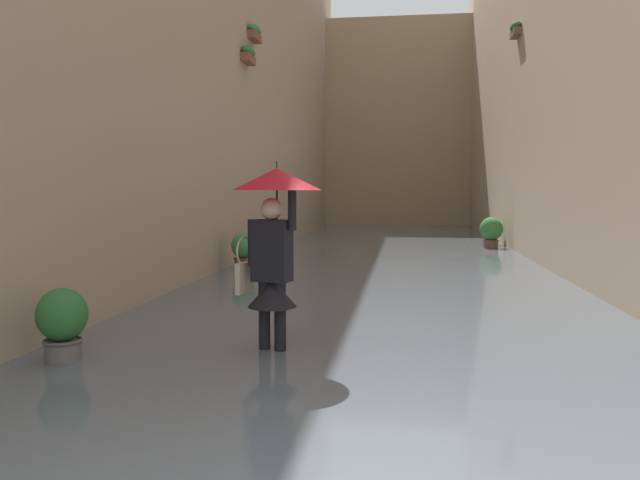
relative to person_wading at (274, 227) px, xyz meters
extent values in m
plane|color=#605B56|center=(-0.90, -9.49, -1.38)|extent=(67.75, 67.75, 0.00)
cube|color=slate|center=(-0.90, -9.49, -1.32)|extent=(7.43, 33.10, 0.13)
cube|color=brown|center=(-4.12, -11.09, 4.47)|extent=(0.20, 0.70, 0.18)
ellipsoid|color=#2D7033|center=(-4.12, -11.09, 4.63)|extent=(0.28, 0.76, 0.24)
cube|color=tan|center=(3.31, -9.49, 5.00)|extent=(1.80, 31.10, 12.76)
cube|color=brown|center=(2.31, -8.15, 3.38)|extent=(0.20, 0.70, 0.18)
ellipsoid|color=#2D7033|center=(2.31, -8.15, 3.54)|extent=(0.28, 0.76, 0.24)
cube|color=brown|center=(2.31, -8.78, 4.04)|extent=(0.20, 0.70, 0.18)
ellipsoid|color=#428947|center=(2.31, -8.78, 4.20)|extent=(0.28, 0.76, 0.24)
cube|color=tan|center=(-0.90, -23.93, 3.45)|extent=(10.23, 1.80, 9.65)
cube|color=#4C4233|center=(0.11, -0.03, -1.33)|extent=(0.17, 0.26, 0.10)
cylinder|color=black|center=(0.11, -0.03, -0.91)|extent=(0.15, 0.15, 0.73)
cube|color=#4C4233|center=(-0.06, 0.02, -1.33)|extent=(0.17, 0.26, 0.10)
cylinder|color=black|center=(-0.06, 0.02, -0.91)|extent=(0.15, 0.15, 0.73)
cube|color=black|center=(0.02, -0.01, -0.24)|extent=(0.43, 0.31, 0.62)
cone|color=black|center=(0.02, -0.01, -0.67)|extent=(0.62, 0.62, 0.28)
sphere|color=#DBB293|center=(0.02, -0.01, 0.18)|extent=(0.23, 0.23, 0.23)
cylinder|color=black|center=(-0.20, 0.06, 0.20)|extent=(0.10, 0.10, 0.44)
cylinder|color=black|center=(0.24, -0.07, -0.16)|extent=(0.10, 0.10, 0.48)
cylinder|color=black|center=(-0.03, 0.01, 0.28)|extent=(0.02, 0.02, 0.41)
cone|color=red|center=(-0.03, 0.01, 0.48)|extent=(0.90, 0.90, 0.22)
cylinder|color=black|center=(-0.03, 0.01, 0.62)|extent=(0.01, 0.01, 0.08)
cube|color=beige|center=(0.33, -0.07, -0.53)|extent=(0.13, 0.29, 0.32)
torus|color=beige|center=(0.33, -0.07, -0.25)|extent=(0.10, 0.29, 0.30)
cylinder|color=#66605B|center=(1.91, 0.68, -1.22)|extent=(0.34, 0.34, 0.32)
torus|color=#56524E|center=(1.91, 0.68, -1.05)|extent=(0.37, 0.37, 0.04)
ellipsoid|color=#2D7033|center=(1.91, 0.68, -0.80)|extent=(0.47, 0.47, 0.51)
cylinder|color=brown|center=(1.93, -6.11, -1.19)|extent=(0.39, 0.39, 0.37)
torus|color=brown|center=(1.93, -6.11, -1.01)|extent=(0.42, 0.42, 0.04)
ellipsoid|color=#428947|center=(1.93, -6.11, -0.75)|extent=(0.50, 0.50, 0.52)
cylinder|color=brown|center=(-3.85, -13.02, -1.23)|extent=(0.36, 0.36, 0.31)
torus|color=brown|center=(-3.85, -13.02, -1.07)|extent=(0.40, 0.40, 0.04)
ellipsoid|color=#387F3D|center=(-3.85, -13.02, -0.75)|extent=(0.57, 0.57, 0.65)
cylinder|color=brown|center=(2.13, -9.75, -1.23)|extent=(0.29, 0.29, 0.31)
torus|color=brown|center=(2.13, -9.75, -1.07)|extent=(0.33, 0.33, 0.04)
ellipsoid|color=#2D7033|center=(2.13, -9.75, -0.88)|extent=(0.36, 0.36, 0.38)
cylinder|color=brown|center=(-3.73, -11.97, -1.21)|extent=(0.41, 0.41, 0.33)
torus|color=brown|center=(-3.73, -11.97, -1.05)|extent=(0.44, 0.44, 0.04)
ellipsoid|color=#387F3D|center=(-3.73, -11.97, -0.72)|extent=(0.65, 0.65, 0.64)
camera|label=1|loc=(-1.30, 6.12, 0.37)|focal=35.02mm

